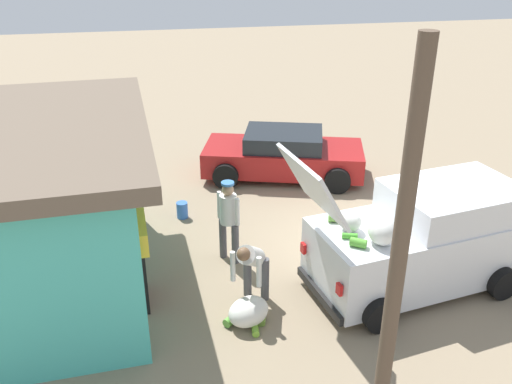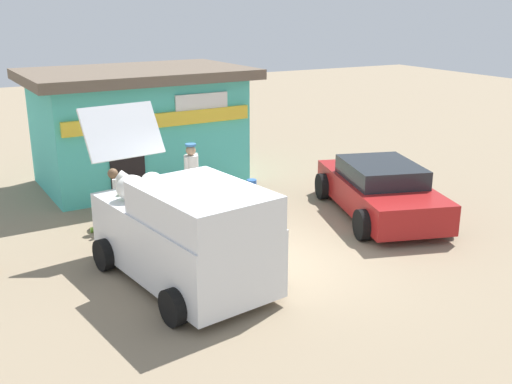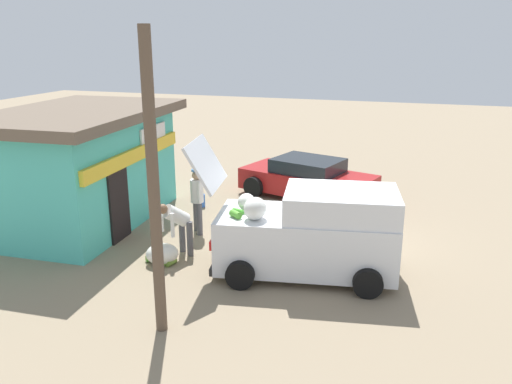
{
  "view_description": "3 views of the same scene",
  "coord_description": "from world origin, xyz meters",
  "px_view_note": "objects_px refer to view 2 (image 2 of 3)",
  "views": [
    {
      "loc": [
        -9.45,
        4.34,
        6.07
      ],
      "look_at": [
        1.19,
        2.18,
        0.89
      ],
      "focal_mm": 38.15,
      "sensor_mm": 36.0,
      "label": 1
    },
    {
      "loc": [
        -5.13,
        -9.71,
        4.83
      ],
      "look_at": [
        0.97,
        1.63,
        0.79
      ],
      "focal_mm": 41.99,
      "sensor_mm": 36.0,
      "label": 2
    },
    {
      "loc": [
        -11.92,
        -2.4,
        5.09
      ],
      "look_at": [
        1.25,
        1.77,
        0.87
      ],
      "focal_mm": 36.38,
      "sensor_mm": 36.0,
      "label": 3
    }
  ],
  "objects_px": {
    "unloaded_banana_pile": "(107,219)",
    "paint_bucket": "(252,187)",
    "storefront_bar": "(139,125)",
    "customer_bending": "(130,191)",
    "vendor_standing": "(192,174)",
    "parked_sedan": "(380,190)",
    "delivery_van": "(185,232)"
  },
  "relations": [
    {
      "from": "storefront_bar",
      "to": "delivery_van",
      "type": "xyz_separation_m",
      "value": [
        -1.35,
        -6.73,
        -0.66
      ]
    },
    {
      "from": "customer_bending",
      "to": "unloaded_banana_pile",
      "type": "bearing_deg",
      "value": 163.24
    },
    {
      "from": "delivery_van",
      "to": "customer_bending",
      "type": "xyz_separation_m",
      "value": [
        -0.03,
        3.2,
        -0.11
      ]
    },
    {
      "from": "parked_sedan",
      "to": "delivery_van",
      "type": "bearing_deg",
      "value": -167.12
    },
    {
      "from": "storefront_bar",
      "to": "vendor_standing",
      "type": "xyz_separation_m",
      "value": [
        0.17,
        -3.37,
        -0.62
      ]
    },
    {
      "from": "parked_sedan",
      "to": "customer_bending",
      "type": "distance_m",
      "value": 5.83
    },
    {
      "from": "delivery_van",
      "to": "customer_bending",
      "type": "relative_size",
      "value": 3.35
    },
    {
      "from": "delivery_van",
      "to": "parked_sedan",
      "type": "relative_size",
      "value": 1.0
    },
    {
      "from": "storefront_bar",
      "to": "parked_sedan",
      "type": "bearing_deg",
      "value": -53.1
    },
    {
      "from": "vendor_standing",
      "to": "paint_bucket",
      "type": "height_order",
      "value": "vendor_standing"
    },
    {
      "from": "storefront_bar",
      "to": "customer_bending",
      "type": "distance_m",
      "value": 3.87
    },
    {
      "from": "vendor_standing",
      "to": "customer_bending",
      "type": "height_order",
      "value": "vendor_standing"
    },
    {
      "from": "vendor_standing",
      "to": "paint_bucket",
      "type": "distance_m",
      "value": 2.33
    },
    {
      "from": "storefront_bar",
      "to": "customer_bending",
      "type": "height_order",
      "value": "storefront_bar"
    },
    {
      "from": "delivery_van",
      "to": "vendor_standing",
      "type": "distance_m",
      "value": 3.69
    },
    {
      "from": "parked_sedan",
      "to": "paint_bucket",
      "type": "relative_size",
      "value": 11.88
    },
    {
      "from": "parked_sedan",
      "to": "vendor_standing",
      "type": "xyz_separation_m",
      "value": [
        -3.95,
        2.12,
        0.39
      ]
    },
    {
      "from": "storefront_bar",
      "to": "vendor_standing",
      "type": "bearing_deg",
      "value": -87.11
    },
    {
      "from": "delivery_van",
      "to": "unloaded_banana_pile",
      "type": "height_order",
      "value": "delivery_van"
    },
    {
      "from": "delivery_van",
      "to": "parked_sedan",
      "type": "distance_m",
      "value": 5.62
    },
    {
      "from": "delivery_van",
      "to": "vendor_standing",
      "type": "height_order",
      "value": "delivery_van"
    },
    {
      "from": "delivery_van",
      "to": "vendor_standing",
      "type": "xyz_separation_m",
      "value": [
        1.52,
        3.37,
        0.04
      ]
    },
    {
      "from": "parked_sedan",
      "to": "unloaded_banana_pile",
      "type": "height_order",
      "value": "parked_sedan"
    },
    {
      "from": "customer_bending",
      "to": "unloaded_banana_pile",
      "type": "relative_size",
      "value": 1.5
    },
    {
      "from": "unloaded_banana_pile",
      "to": "paint_bucket",
      "type": "bearing_deg",
      "value": 11.16
    },
    {
      "from": "parked_sedan",
      "to": "customer_bending",
      "type": "height_order",
      "value": "customer_bending"
    },
    {
      "from": "customer_bending",
      "to": "paint_bucket",
      "type": "bearing_deg",
      "value": 15.14
    },
    {
      "from": "paint_bucket",
      "to": "vendor_standing",
      "type": "bearing_deg",
      "value": -158.43
    },
    {
      "from": "unloaded_banana_pile",
      "to": "storefront_bar",
      "type": "bearing_deg",
      "value": 60.6
    },
    {
      "from": "vendor_standing",
      "to": "storefront_bar",
      "type": "bearing_deg",
      "value": 92.89
    },
    {
      "from": "parked_sedan",
      "to": "vendor_standing",
      "type": "height_order",
      "value": "vendor_standing"
    },
    {
      "from": "customer_bending",
      "to": "unloaded_banana_pile",
      "type": "height_order",
      "value": "customer_bending"
    }
  ]
}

